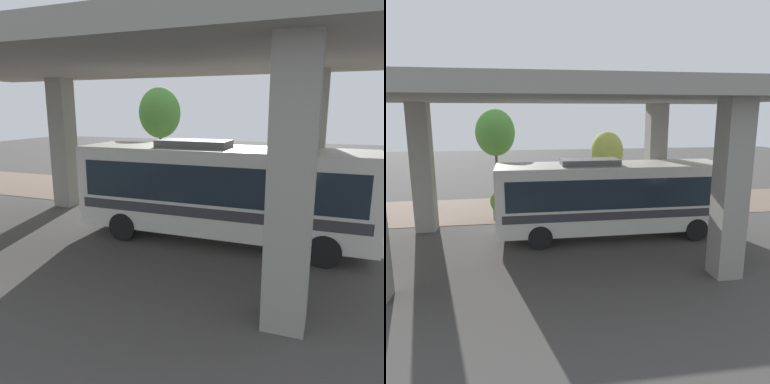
{
  "view_description": "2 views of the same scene",
  "coord_description": "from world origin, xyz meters",
  "views": [
    {
      "loc": [
        15.12,
        6.4,
        4.6
      ],
      "look_at": [
        -0.43,
        0.54,
        0.93
      ],
      "focal_mm": 35.0,
      "sensor_mm": 36.0,
      "label": 1
    },
    {
      "loc": [
        18.7,
        -1.26,
        5.49
      ],
      "look_at": [
        -0.62,
        1.85,
        1.39
      ],
      "focal_mm": 35.0,
      "sensor_mm": 36.0,
      "label": 2
    }
  ],
  "objects": [
    {
      "name": "overpass",
      "position": [
        4.0,
        0.0,
        5.8
      ],
      "size": [
        9.4,
        19.34,
        6.6
      ],
      "color": "gray",
      "rests_on": "ground"
    },
    {
      "name": "planter_front",
      "position": [
        -2.1,
        0.78,
        0.88
      ],
      "size": [
        1.21,
        1.21,
        1.72
      ],
      "color": "gray",
      "rests_on": "ground"
    },
    {
      "name": "fire_hydrant",
      "position": [
        -0.94,
        1.56,
        0.45
      ],
      "size": [
        0.51,
        0.24,
        0.9
      ],
      "color": "red",
      "rests_on": "ground"
    },
    {
      "name": "ground_plane",
      "position": [
        0.0,
        0.0,
        0.0
      ],
      "size": [
        80.0,
        80.0,
        0.0
      ],
      "primitive_type": "plane",
      "color": "#474442",
      "rests_on": "ground"
    },
    {
      "name": "bus",
      "position": [
        2.78,
        2.83,
        1.93
      ],
      "size": [
        2.66,
        10.13,
        3.56
      ],
      "color": "silver",
      "rests_on": "ground"
    },
    {
      "name": "street_tree_far",
      "position": [
        -4.55,
        4.36,
        3.14
      ],
      "size": [
        2.06,
        2.06,
        4.39
      ],
      "color": "brown",
      "rests_on": "ground"
    },
    {
      "name": "sidewalk_strip",
      "position": [
        -3.0,
        0.0,
        0.01
      ],
      "size": [
        6.0,
        40.0,
        0.02
      ],
      "color": "#7A6656",
      "rests_on": "ground"
    },
    {
      "name": "planter_back",
      "position": [
        -1.92,
        -0.55,
        0.85
      ],
      "size": [
        1.24,
        1.24,
        1.66
      ],
      "color": "gray",
      "rests_on": "ground"
    },
    {
      "name": "planter_middle",
      "position": [
        -0.97,
        -2.12,
        0.81
      ],
      "size": [
        1.37,
        1.37,
        1.64
      ],
      "color": "gray",
      "rests_on": "ground"
    },
    {
      "name": "street_tree_near",
      "position": [
        -3.59,
        -2.51,
        4.42
      ],
      "size": [
        2.25,
        2.25,
        5.79
      ],
      "color": "brown",
      "rests_on": "ground"
    }
  ]
}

